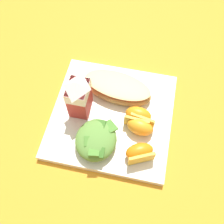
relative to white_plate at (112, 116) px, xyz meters
name	(u,v)px	position (x,y,z in m)	size (l,w,h in m)	color
ground	(112,117)	(0.00, 0.00, -0.01)	(3.00, 3.00, 0.00)	orange
white_plate	(112,116)	(0.00, 0.00, 0.00)	(0.28, 0.28, 0.02)	white
cheesy_pizza_bread	(117,88)	(0.06, 0.00, 0.03)	(0.11, 0.18, 0.04)	tan
green_salad_pile	(96,140)	(-0.08, 0.02, 0.03)	(0.10, 0.09, 0.04)	#5B8E3D
milk_carton	(79,95)	(0.00, 0.08, 0.07)	(0.06, 0.05, 0.11)	#B7332D
orange_wedge_front	(140,152)	(-0.09, -0.08, 0.03)	(0.06, 0.07, 0.04)	orange
orange_wedge_middle	(140,126)	(-0.03, -0.07, 0.03)	(0.05, 0.07, 0.04)	orange
orange_wedge_rear	(138,117)	(-0.01, -0.06, 0.03)	(0.04, 0.06, 0.04)	orange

